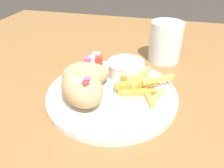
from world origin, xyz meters
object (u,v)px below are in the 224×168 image
plate (112,94)px  fries_pile (141,84)px  pita_sandwich_far (86,73)px  sauce_ramekin (126,68)px  pita_sandwich_near (82,88)px  water_glass (165,44)px

plate → fries_pile: (0.06, 0.03, 0.02)m
fries_pile → pita_sandwich_far: bearing=-174.9°
fries_pile → sauce_ramekin: sauce_ramekin is taller
pita_sandwich_near → fries_pile: 0.13m
sauce_ramekin → water_glass: 0.16m
plate → pita_sandwich_near: (-0.05, -0.05, 0.04)m
pita_sandwich_near → fries_pile: bearing=82.5°
pita_sandwich_near → fries_pile: pita_sandwich_near is taller
plate → fries_pile: bearing=24.2°
pita_sandwich_far → water_glass: bearing=27.6°
pita_sandwich_near → pita_sandwich_far: (-0.01, 0.06, -0.00)m
water_glass → plate: bearing=-114.6°
pita_sandwich_near → pita_sandwich_far: 0.06m
fries_pile → water_glass: (0.04, 0.19, 0.02)m
pita_sandwich_near → water_glass: size_ratio=1.22×
plate → pita_sandwich_near: bearing=-136.6°
pita_sandwich_near → fries_pile: size_ratio=1.05×
plate → sauce_ramekin: sauce_ramekin is taller
fries_pile → pita_sandwich_near: bearing=-145.9°
pita_sandwich_far → fries_pile: size_ratio=0.96×
sauce_ramekin → water_glass: size_ratio=0.80×
pita_sandwich_near → water_glass: bearing=108.9°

